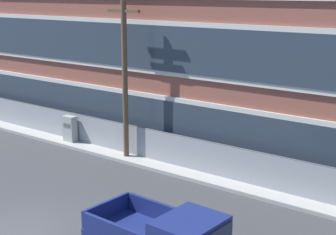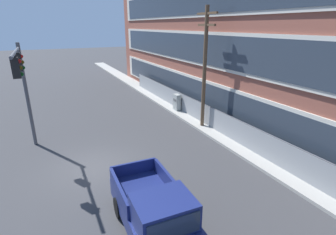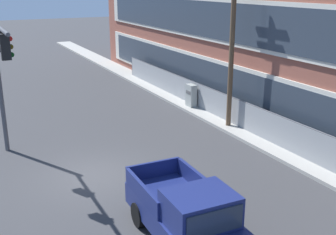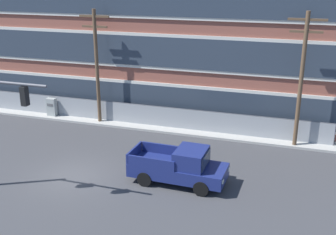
{
  "view_description": "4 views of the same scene",
  "coord_description": "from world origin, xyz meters",
  "px_view_note": "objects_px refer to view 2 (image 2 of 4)",
  "views": [
    {
      "loc": [
        13.88,
        -9.39,
        8.0
      ],
      "look_at": [
        3.75,
        3.65,
        3.92
      ],
      "focal_mm": 55.0,
      "sensor_mm": 36.0,
      "label": 1
    },
    {
      "loc": [
        12.66,
        -1.75,
        7.07
      ],
      "look_at": [
        -0.05,
        4.36,
        2.1
      ],
      "focal_mm": 28.0,
      "sensor_mm": 36.0,
      "label": 2
    },
    {
      "loc": [
        15.22,
        -4.39,
        7.47
      ],
      "look_at": [
        0.04,
        3.37,
        2.0
      ],
      "focal_mm": 45.0,
      "sensor_mm": 36.0,
      "label": 3
    },
    {
      "loc": [
        11.45,
        -18.3,
        10.73
      ],
      "look_at": [
        4.67,
        2.82,
        2.99
      ],
      "focal_mm": 45.0,
      "sensor_mm": 36.0,
      "label": 4
    }
  ],
  "objects_px": {
    "traffic_signal_mast": "(22,80)",
    "pickup_truck_navy": "(157,215)",
    "utility_pole_near_corner": "(205,65)",
    "electrical_cabinet": "(177,103)"
  },
  "relations": [
    {
      "from": "pickup_truck_navy",
      "to": "utility_pole_near_corner",
      "type": "height_order",
      "value": "utility_pole_near_corner"
    },
    {
      "from": "utility_pole_near_corner",
      "to": "traffic_signal_mast",
      "type": "bearing_deg",
      "value": -92.93
    },
    {
      "from": "pickup_truck_navy",
      "to": "utility_pole_near_corner",
      "type": "relative_size",
      "value": 0.63
    },
    {
      "from": "traffic_signal_mast",
      "to": "electrical_cabinet",
      "type": "bearing_deg",
      "value": 107.66
    },
    {
      "from": "traffic_signal_mast",
      "to": "utility_pole_near_corner",
      "type": "bearing_deg",
      "value": 87.07
    },
    {
      "from": "electrical_cabinet",
      "to": "pickup_truck_navy",
      "type": "bearing_deg",
      "value": -30.25
    },
    {
      "from": "traffic_signal_mast",
      "to": "utility_pole_near_corner",
      "type": "relative_size",
      "value": 0.75
    },
    {
      "from": "traffic_signal_mast",
      "to": "pickup_truck_navy",
      "type": "height_order",
      "value": "traffic_signal_mast"
    },
    {
      "from": "traffic_signal_mast",
      "to": "pickup_truck_navy",
      "type": "distance_m",
      "value": 10.26
    },
    {
      "from": "pickup_truck_navy",
      "to": "electrical_cabinet",
      "type": "xyz_separation_m",
      "value": [
        -12.4,
        7.23,
        -0.19
      ]
    }
  ]
}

